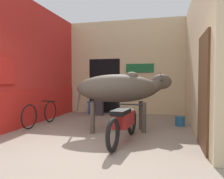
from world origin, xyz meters
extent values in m
plane|color=gray|center=(0.00, 0.00, 0.00)|extent=(30.00, 30.00, 0.00)
cube|color=red|center=(-2.28, 2.41, 1.77)|extent=(0.18, 4.83, 3.55)
cube|color=red|center=(-2.18, 2.41, 0.50)|extent=(0.03, 4.83, 0.99)
cube|color=red|center=(-2.16, 1.06, 1.49)|extent=(0.08, 0.56, 0.64)
cube|color=beige|center=(0.00, 4.92, 2.82)|extent=(4.38, 0.18, 1.45)
cube|color=beige|center=(-1.81, 4.92, 1.05)|extent=(0.76, 0.18, 2.10)
cube|color=beige|center=(1.00, 4.92, 1.05)|extent=(2.39, 0.18, 2.10)
cube|color=black|center=(-0.81, 5.28, 1.05)|extent=(1.23, 0.90, 2.10)
cube|color=#196633|center=(0.57, 4.81, 1.72)|extent=(1.03, 0.03, 0.33)
cube|color=beige|center=(2.28, 2.41, 1.77)|extent=(0.18, 4.83, 3.55)
cube|color=#51331E|center=(2.18, 0.87, 1.05)|extent=(0.05, 1.00, 2.10)
ellipsoid|color=#4C4238|center=(0.36, 1.88, 1.07)|extent=(2.12, 1.27, 0.69)
ellipsoid|color=#4C4238|center=(0.69, 1.98, 1.35)|extent=(0.40, 0.37, 0.25)
cylinder|color=#4C4238|center=(1.24, 2.15, 1.12)|extent=(0.53, 0.44, 0.45)
ellipsoid|color=#4C4238|center=(1.41, 2.20, 1.23)|extent=(0.57, 0.45, 0.37)
cylinder|color=#4C4238|center=(-0.54, 1.60, 0.83)|extent=(0.14, 0.08, 0.66)
cylinder|color=#4C4238|center=(0.89, 2.25, 0.37)|extent=(0.11, 0.11, 0.73)
cylinder|color=#4C4238|center=(1.01, 1.87, 0.37)|extent=(0.11, 0.11, 0.73)
cylinder|color=#4C4238|center=(-0.29, 1.89, 0.37)|extent=(0.11, 0.11, 0.73)
cylinder|color=#4C4238|center=(-0.17, 1.51, 0.37)|extent=(0.11, 0.11, 0.73)
cone|color=#473D33|center=(1.32, 2.31, 1.37)|extent=(0.12, 0.18, 0.25)
cone|color=#473D33|center=(1.40, 2.06, 1.37)|extent=(0.12, 0.18, 0.25)
torus|color=black|center=(0.62, 0.31, 0.31)|extent=(0.14, 0.62, 0.61)
torus|color=black|center=(0.75, 1.64, 0.31)|extent=(0.14, 0.62, 0.61)
cube|color=maroon|center=(0.68, 0.98, 0.47)|extent=(0.35, 0.76, 0.28)
cube|color=black|center=(0.66, 0.78, 0.65)|extent=(0.32, 0.61, 0.09)
cylinder|color=black|center=(0.74, 1.49, 0.72)|extent=(0.58, 0.09, 0.03)
sphere|color=silver|center=(0.74, 1.59, 0.56)|extent=(0.15, 0.15, 0.15)
torus|color=black|center=(-1.91, 1.56, 0.32)|extent=(0.05, 0.65, 0.65)
torus|color=black|center=(-1.88, 2.57, 0.32)|extent=(0.05, 0.65, 0.65)
cylinder|color=red|center=(-1.89, 2.06, 0.58)|extent=(0.05, 0.83, 0.03)
cylinder|color=black|center=(-1.88, 2.48, 0.64)|extent=(0.44, 0.04, 0.03)
cube|color=#3D3842|center=(-0.81, 4.12, 0.23)|extent=(0.27, 0.14, 0.47)
cube|color=#3D3842|center=(-0.81, 4.21, 0.52)|extent=(0.27, 0.32, 0.11)
cube|color=beige|center=(-0.81, 4.28, 0.79)|extent=(0.38, 0.20, 0.56)
sphere|color=tan|center=(-0.81, 4.28, 1.17)|extent=(0.20, 0.20, 0.20)
cylinder|color=#2856B2|center=(-1.22, 4.38, 0.22)|extent=(0.20, 0.20, 0.43)
cylinder|color=#2856B2|center=(-1.22, 4.38, 0.45)|extent=(0.28, 0.28, 0.04)
cylinder|color=#23669E|center=(1.91, 2.92, 0.13)|extent=(0.26, 0.26, 0.26)
camera|label=1|loc=(1.50, -3.36, 1.25)|focal=35.00mm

